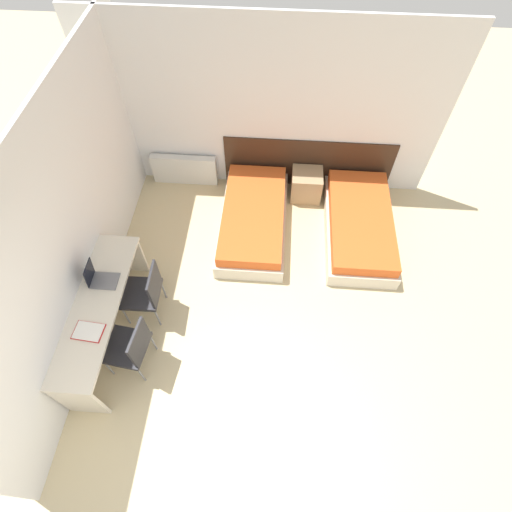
% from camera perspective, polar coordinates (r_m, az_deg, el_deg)
% --- Properties ---
extents(ground_plane, '(20.00, 20.00, 0.00)m').
position_cam_1_polar(ground_plane, '(4.87, -2.33, -27.46)').
color(ground_plane, beige).
extents(wall_back, '(5.07, 0.05, 2.70)m').
position_cam_1_polar(wall_back, '(6.03, 1.47, 19.95)').
color(wall_back, white).
rests_on(wall_back, ground_plane).
extents(wall_left, '(0.05, 5.29, 2.70)m').
position_cam_1_polar(wall_left, '(4.99, -24.61, 4.68)').
color(wall_left, white).
rests_on(wall_left, ground_plane).
extents(headboard_panel, '(2.66, 0.03, 0.90)m').
position_cam_1_polar(headboard_panel, '(6.58, 7.40, 12.92)').
color(headboard_panel, '#382316').
rests_on(headboard_panel, ground_plane).
extents(bed_near_window, '(0.97, 1.94, 0.42)m').
position_cam_1_polar(bed_near_window, '(6.05, -0.37, 5.30)').
color(bed_near_window, beige).
rests_on(bed_near_window, ground_plane).
extents(bed_near_door, '(0.97, 1.94, 0.42)m').
position_cam_1_polar(bed_near_door, '(6.17, 14.52, 4.29)').
color(bed_near_door, beige).
rests_on(bed_near_door, ground_plane).
extents(nightstand, '(0.48, 0.44, 0.47)m').
position_cam_1_polar(nightstand, '(6.54, 7.20, 10.06)').
color(nightstand, tan).
rests_on(nightstand, ground_plane).
extents(radiator, '(1.06, 0.12, 0.53)m').
position_cam_1_polar(radiator, '(6.80, -10.16, 12.04)').
color(radiator, silver).
rests_on(radiator, ground_plane).
extents(desk, '(0.53, 2.00, 0.77)m').
position_cam_1_polar(desk, '(5.09, -21.36, -7.38)').
color(desk, beige).
rests_on(desk, ground_plane).
extents(chair_near_laptop, '(0.48, 0.48, 0.92)m').
position_cam_1_polar(chair_near_laptop, '(5.16, -15.52, -4.87)').
color(chair_near_laptop, '#232328').
rests_on(chair_near_laptop, ground_plane).
extents(chair_near_notebook, '(0.52, 0.52, 0.92)m').
position_cam_1_polar(chair_near_notebook, '(4.87, -17.47, -12.18)').
color(chair_near_notebook, '#232328').
rests_on(chair_near_notebook, ground_plane).
extents(laptop, '(0.32, 0.24, 0.33)m').
position_cam_1_polar(laptop, '(5.04, -21.47, -2.95)').
color(laptop, slate).
rests_on(laptop, desk).
extents(open_notebook, '(0.34, 0.25, 0.02)m').
position_cam_1_polar(open_notebook, '(4.80, -22.82, -9.90)').
color(open_notebook, '#B21E1E').
rests_on(open_notebook, desk).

